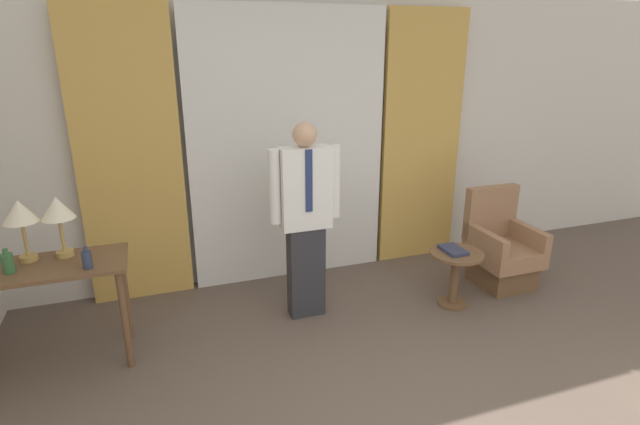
{
  "coord_description": "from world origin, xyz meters",
  "views": [
    {
      "loc": [
        -1.27,
        -1.41,
        2.25
      ],
      "look_at": [
        -0.03,
        2.12,
        0.97
      ],
      "focal_mm": 28.0,
      "sensor_mm": 36.0,
      "label": 1
    }
  ],
  "objects_px": {
    "person": "(305,215)",
    "bottle_by_lamp": "(87,259)",
    "side_table": "(455,269)",
    "bottle_near_edge": "(8,263)",
    "table_lamp_left": "(20,215)",
    "desk": "(48,284)",
    "table_lamp_right": "(58,211)",
    "armchair": "(501,251)",
    "book": "(453,250)"
  },
  "relations": [
    {
      "from": "bottle_by_lamp",
      "to": "person",
      "type": "bearing_deg",
      "value": 8.61
    },
    {
      "from": "bottle_by_lamp",
      "to": "armchair",
      "type": "height_order",
      "value": "bottle_by_lamp"
    },
    {
      "from": "bottle_near_edge",
      "to": "side_table",
      "type": "distance_m",
      "value": 3.46
    },
    {
      "from": "bottle_near_edge",
      "to": "person",
      "type": "distance_m",
      "value": 2.13
    },
    {
      "from": "table_lamp_left",
      "to": "bottle_near_edge",
      "type": "height_order",
      "value": "table_lamp_left"
    },
    {
      "from": "table_lamp_right",
      "to": "person",
      "type": "distance_m",
      "value": 1.82
    },
    {
      "from": "side_table",
      "to": "table_lamp_right",
      "type": "bearing_deg",
      "value": 173.98
    },
    {
      "from": "desk",
      "to": "side_table",
      "type": "relative_size",
      "value": 2.08
    },
    {
      "from": "book",
      "to": "desk",
      "type": "bearing_deg",
      "value": 176.85
    },
    {
      "from": "table_lamp_right",
      "to": "table_lamp_left",
      "type": "bearing_deg",
      "value": 180.0
    },
    {
      "from": "person",
      "to": "book",
      "type": "relative_size",
      "value": 6.6
    },
    {
      "from": "desk",
      "to": "person",
      "type": "distance_m",
      "value": 1.94
    },
    {
      "from": "person",
      "to": "bottle_by_lamp",
      "type": "bearing_deg",
      "value": -171.39
    },
    {
      "from": "table_lamp_right",
      "to": "bottle_by_lamp",
      "type": "height_order",
      "value": "table_lamp_right"
    },
    {
      "from": "table_lamp_left",
      "to": "side_table",
      "type": "height_order",
      "value": "table_lamp_left"
    },
    {
      "from": "armchair",
      "to": "book",
      "type": "relative_size",
      "value": 3.67
    },
    {
      "from": "armchair",
      "to": "side_table",
      "type": "bearing_deg",
      "value": -160.56
    },
    {
      "from": "desk",
      "to": "armchair",
      "type": "bearing_deg",
      "value": 0.55
    },
    {
      "from": "table_lamp_left",
      "to": "book",
      "type": "distance_m",
      "value": 3.37
    },
    {
      "from": "desk",
      "to": "person",
      "type": "xyz_separation_m",
      "value": [
        1.92,
        0.09,
        0.26
      ]
    },
    {
      "from": "person",
      "to": "side_table",
      "type": "relative_size",
      "value": 3.25
    },
    {
      "from": "desk",
      "to": "armchair",
      "type": "distance_m",
      "value": 3.9
    },
    {
      "from": "bottle_near_edge",
      "to": "book",
      "type": "relative_size",
      "value": 0.68
    },
    {
      "from": "armchair",
      "to": "book",
      "type": "bearing_deg",
      "value": -163.07
    },
    {
      "from": "table_lamp_left",
      "to": "table_lamp_right",
      "type": "bearing_deg",
      "value": 0.0
    },
    {
      "from": "bottle_near_edge",
      "to": "person",
      "type": "relative_size",
      "value": 0.1
    },
    {
      "from": "table_lamp_left",
      "to": "bottle_by_lamp",
      "type": "relative_size",
      "value": 2.78
    },
    {
      "from": "person",
      "to": "book",
      "type": "height_order",
      "value": "person"
    },
    {
      "from": "book",
      "to": "armchair",
      "type": "bearing_deg",
      "value": 16.93
    },
    {
      "from": "side_table",
      "to": "bottle_near_edge",
      "type": "bearing_deg",
      "value": 177.53
    },
    {
      "from": "desk",
      "to": "side_table",
      "type": "xyz_separation_m",
      "value": [
        3.21,
        -0.2,
        -0.31
      ]
    },
    {
      "from": "table_lamp_left",
      "to": "side_table",
      "type": "distance_m",
      "value": 3.44
    },
    {
      "from": "bottle_near_edge",
      "to": "table_lamp_left",
      "type": "bearing_deg",
      "value": 64.47
    },
    {
      "from": "table_lamp_left",
      "to": "side_table",
      "type": "relative_size",
      "value": 0.87
    },
    {
      "from": "desk",
      "to": "bottle_by_lamp",
      "type": "height_order",
      "value": "bottle_by_lamp"
    },
    {
      "from": "bottle_by_lamp",
      "to": "desk",
      "type": "bearing_deg",
      "value": 152.02
    },
    {
      "from": "table_lamp_right",
      "to": "bottle_by_lamp",
      "type": "bearing_deg",
      "value": -58.32
    },
    {
      "from": "table_lamp_right",
      "to": "armchair",
      "type": "xyz_separation_m",
      "value": [
        3.77,
        -0.09,
        -0.8
      ]
    },
    {
      "from": "table_lamp_left",
      "to": "bottle_near_edge",
      "type": "relative_size",
      "value": 2.57
    },
    {
      "from": "bottle_by_lamp",
      "to": "armchair",
      "type": "relative_size",
      "value": 0.17
    },
    {
      "from": "person",
      "to": "side_table",
      "type": "distance_m",
      "value": 1.44
    },
    {
      "from": "armchair",
      "to": "bottle_by_lamp",
      "type": "bearing_deg",
      "value": -176.98
    },
    {
      "from": "side_table",
      "to": "book",
      "type": "relative_size",
      "value": 2.03
    },
    {
      "from": "person",
      "to": "armchair",
      "type": "height_order",
      "value": "person"
    },
    {
      "from": "bottle_near_edge",
      "to": "bottle_by_lamp",
      "type": "xyz_separation_m",
      "value": [
        0.49,
        -0.1,
        -0.01
      ]
    },
    {
      "from": "table_lamp_right",
      "to": "person",
      "type": "bearing_deg",
      "value": -0.97
    },
    {
      "from": "table_lamp_left",
      "to": "book",
      "type": "xyz_separation_m",
      "value": [
        3.31,
        -0.3,
        -0.61
      ]
    },
    {
      "from": "bottle_near_edge",
      "to": "person",
      "type": "xyz_separation_m",
      "value": [
        2.12,
        0.15,
        0.04
      ]
    },
    {
      "from": "armchair",
      "to": "book",
      "type": "xyz_separation_m",
      "value": [
        -0.7,
        -0.21,
        0.2
      ]
    },
    {
      "from": "table_lamp_left",
      "to": "bottle_by_lamp",
      "type": "bearing_deg",
      "value": -34.59
    }
  ]
}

